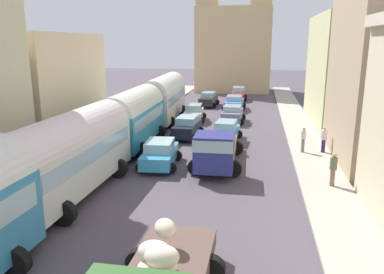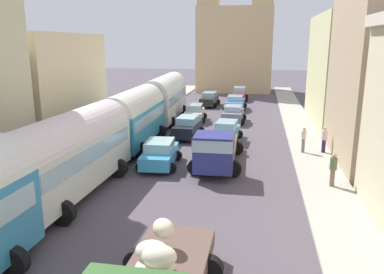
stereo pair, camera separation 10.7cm
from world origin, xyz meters
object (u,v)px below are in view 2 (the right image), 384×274
(parked_bus_2, at_px, (133,116))
(car_6, at_px, (194,113))
(cargo_truck_1, at_px, (216,149))
(car_1, at_px, (233,114))
(car_7, at_px, (209,99))
(pedestrian_0, at_px, (333,169))
(car_0, at_px, (226,131))
(car_3, at_px, (240,94))
(car_4, at_px, (160,153))
(parked_bus_3, at_px, (165,96))
(pedestrian_1, at_px, (304,139))
(car_2, at_px, (235,103))
(pedestrian_3, at_px, (324,139))
(car_5, at_px, (188,127))
(parked_bus_1, at_px, (70,151))

(parked_bus_2, relative_size, car_6, 2.11)
(cargo_truck_1, xyz_separation_m, car_1, (-0.03, 13.36, -0.43))
(car_7, distance_m, pedestrian_0, 25.73)
(parked_bus_2, height_order, car_1, parked_bus_2)
(car_0, relative_size, car_3, 0.97)
(cargo_truck_1, bearing_deg, car_1, 90.11)
(cargo_truck_1, relative_size, car_4, 1.77)
(parked_bus_2, relative_size, parked_bus_3, 0.82)
(car_7, distance_m, pedestrian_1, 19.95)
(parked_bus_3, bearing_deg, car_2, 50.24)
(parked_bus_2, xyz_separation_m, parked_bus_3, (0.00, 9.00, 0.15))
(parked_bus_3, height_order, pedestrian_0, parked_bus_3)
(car_0, bearing_deg, pedestrian_3, -18.96)
(car_5, relative_size, car_6, 1.04)
(car_4, bearing_deg, parked_bus_3, 102.50)
(car_0, height_order, car_7, car_7)
(pedestrian_3, bearing_deg, pedestrian_1, -171.22)
(parked_bus_1, bearing_deg, car_5, 75.24)
(car_0, bearing_deg, car_1, 90.22)
(parked_bus_3, bearing_deg, car_3, 67.40)
(cargo_truck_1, distance_m, car_1, 13.36)
(car_6, bearing_deg, car_0, -62.88)
(car_0, bearing_deg, car_2, 91.18)
(parked_bus_3, xyz_separation_m, car_7, (2.85, 9.05, -1.50))
(parked_bus_1, xyz_separation_m, pedestrian_3, (12.61, 9.19, -1.15))
(car_5, bearing_deg, pedestrian_1, -20.81)
(pedestrian_3, bearing_deg, car_0, 161.04)
(parked_bus_2, xyz_separation_m, pedestrian_1, (11.32, -0.01, -1.12))
(car_1, bearing_deg, pedestrian_0, -68.71)
(car_4, xyz_separation_m, pedestrian_1, (8.44, 3.98, 0.25))
(car_3, bearing_deg, parked_bus_3, -112.60)
(cargo_truck_1, bearing_deg, pedestrian_0, -18.26)
(parked_bus_2, height_order, cargo_truck_1, parked_bus_2)
(car_0, bearing_deg, car_5, 167.16)
(parked_bus_3, distance_m, car_0, 9.17)
(car_6, height_order, pedestrian_1, pedestrian_1)
(parked_bus_3, bearing_deg, parked_bus_1, -90.00)
(car_4, relative_size, pedestrian_1, 2.28)
(car_3, bearing_deg, car_2, -90.48)
(cargo_truck_1, height_order, car_0, cargo_truck_1)
(parked_bus_3, bearing_deg, car_0, -46.91)
(car_4, xyz_separation_m, car_6, (-0.23, 13.27, 0.01))
(parked_bus_3, distance_m, car_6, 3.07)
(car_6, bearing_deg, car_3, 76.75)
(parked_bus_1, bearing_deg, car_3, 79.56)
(pedestrian_0, xyz_separation_m, pedestrian_3, (0.50, 6.14, -0.01))
(car_2, bearing_deg, parked_bus_3, -129.76)
(pedestrian_0, bearing_deg, car_5, 134.69)
(parked_bus_3, bearing_deg, car_1, 3.45)
(car_5, distance_m, car_6, 6.22)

